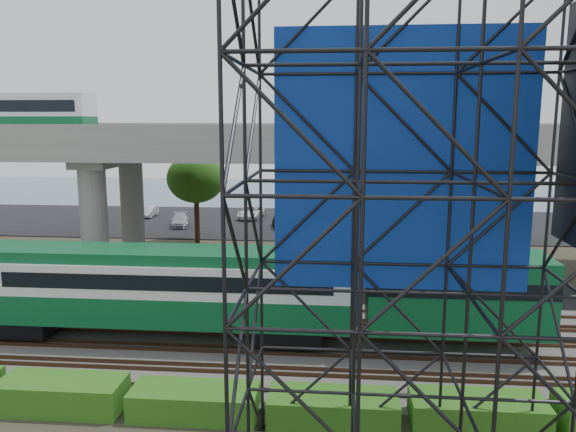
# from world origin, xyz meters

# --- Properties ---
(ground) EXTENTS (140.00, 140.00, 0.00)m
(ground) POSITION_xyz_m (0.00, 0.00, 0.00)
(ground) COLOR #474233
(ground) RESTS_ON ground
(ballast_bed) EXTENTS (90.00, 12.00, 0.20)m
(ballast_bed) POSITION_xyz_m (0.00, 2.00, 0.10)
(ballast_bed) COLOR slate
(ballast_bed) RESTS_ON ground
(service_road) EXTENTS (90.00, 5.00, 0.08)m
(service_road) POSITION_xyz_m (0.00, 10.50, 0.04)
(service_road) COLOR black
(service_road) RESTS_ON ground
(parking_lot) EXTENTS (90.00, 18.00, 0.08)m
(parking_lot) POSITION_xyz_m (0.00, 34.00, 0.04)
(parking_lot) COLOR black
(parking_lot) RESTS_ON ground
(harbor_water) EXTENTS (140.00, 40.00, 0.03)m
(harbor_water) POSITION_xyz_m (0.00, 56.00, 0.01)
(harbor_water) COLOR #43626F
(harbor_water) RESTS_ON ground
(rail_tracks) EXTENTS (90.00, 9.52, 0.16)m
(rail_tracks) POSITION_xyz_m (0.00, 2.00, 0.28)
(rail_tracks) COLOR #472D1E
(rail_tracks) RESTS_ON ballast_bed
(commuter_train) EXTENTS (29.30, 3.06, 4.30)m
(commuter_train) POSITION_xyz_m (-0.43, 2.00, 2.88)
(commuter_train) COLOR black
(commuter_train) RESTS_ON rail_tracks
(overpass) EXTENTS (80.00, 12.00, 12.40)m
(overpass) POSITION_xyz_m (-1.27, 16.00, 8.21)
(overpass) COLOR #9E9B93
(overpass) RESTS_ON ground
(scaffold_tower) EXTENTS (9.36, 6.36, 15.00)m
(scaffold_tower) POSITION_xyz_m (8.09, -7.98, 7.47)
(scaffold_tower) COLOR black
(scaffold_tower) RESTS_ON ground
(hedge_strip) EXTENTS (34.60, 1.80, 1.20)m
(hedge_strip) POSITION_xyz_m (1.01, -4.30, 0.56)
(hedge_strip) COLOR #2B5E15
(hedge_strip) RESTS_ON ground
(trees) EXTENTS (40.94, 16.94, 7.69)m
(trees) POSITION_xyz_m (-4.67, 16.17, 5.57)
(trees) COLOR #382314
(trees) RESTS_ON ground
(suv) EXTENTS (4.68, 2.76, 1.22)m
(suv) POSITION_xyz_m (-14.48, 9.66, 0.69)
(suv) COLOR black
(suv) RESTS_ON service_road
(parked_cars) EXTENTS (37.13, 9.61, 1.32)m
(parked_cars) POSITION_xyz_m (0.36, 33.88, 0.69)
(parked_cars) COLOR silver
(parked_cars) RESTS_ON parking_lot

